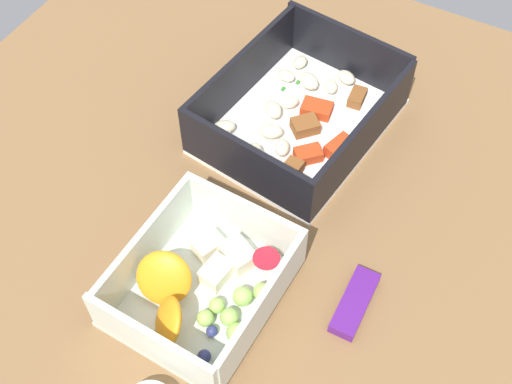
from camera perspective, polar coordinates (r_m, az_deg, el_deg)
The scene contains 4 objects.
table_surface at distance 67.46cm, azimuth -0.38°, elevation -2.40°, with size 80.00×80.00×2.00cm, color brown.
pasta_container at distance 72.38cm, azimuth 3.87°, elevation 6.74°, with size 22.91×18.87×6.94cm.
fruit_bowl at distance 60.27cm, azimuth -4.56°, elevation -8.11°, with size 15.99×13.62×5.99cm.
candy_bar at distance 61.65cm, azimuth 8.59°, elevation -9.50°, with size 7.00×2.40×1.20cm, color #51197A.
Camera 1 is at (32.45, 18.06, 57.32)cm, focal length 45.98 mm.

